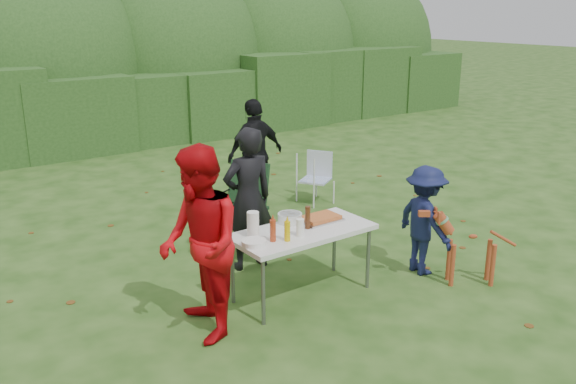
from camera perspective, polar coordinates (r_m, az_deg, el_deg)
ground at (r=6.64m, az=2.69°, el=-9.31°), size 80.00×80.00×0.00m
hedge_row at (r=13.33m, az=-19.49°, el=7.08°), size 22.00×1.40×1.70m
shrub_backdrop at (r=14.76m, az=-21.67°, el=10.69°), size 20.00×2.60×3.20m
folding_table at (r=6.30m, az=1.35°, el=-3.99°), size 1.50×0.70×0.74m
person_cook at (r=6.96m, az=-3.76°, el=-0.66°), size 0.64×0.46×1.67m
person_red_jacket at (r=5.53m, az=-8.25°, el=-4.88°), size 0.87×1.01×1.80m
person_black_puffy at (r=9.09m, az=-3.08°, el=3.56°), size 0.99×0.47×1.65m
child at (r=7.04m, az=12.67°, el=-2.60°), size 0.59×0.87×1.26m
dog at (r=6.97m, az=16.83°, el=-5.01°), size 0.91×0.80×0.83m
camping_chair at (r=7.69m, az=-4.59°, el=-1.32°), size 0.89×0.89×1.06m
lawn_chair at (r=9.41m, az=2.57°, el=1.33°), size 0.64×0.64×0.79m
food_tray at (r=6.53m, az=3.03°, el=-2.62°), size 0.45×0.30×0.02m
focaccia_bread at (r=6.52m, az=3.04°, el=-2.39°), size 0.40×0.26×0.04m
mustard_bottle at (r=5.95m, az=-0.07°, el=-3.69°), size 0.06×0.06×0.20m
ketchup_bottle at (r=5.94m, az=-1.42°, el=-3.63°), size 0.06×0.06×0.22m
beer_bottle at (r=6.27m, az=1.86°, el=-2.40°), size 0.06×0.06×0.24m
paper_towel_roll at (r=6.06m, az=-3.29°, el=-3.05°), size 0.12×0.12×0.26m
cup_stack at (r=6.08m, az=1.14°, el=-3.34°), size 0.08×0.08×0.18m
pasta_bowl at (r=6.47m, az=0.18°, el=-2.44°), size 0.26×0.26×0.10m
plate_stack at (r=5.89m, az=-3.20°, el=-4.75°), size 0.24×0.24×0.05m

